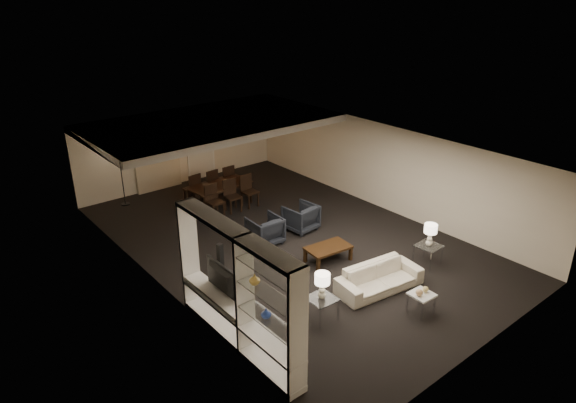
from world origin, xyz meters
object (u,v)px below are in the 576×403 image
at_px(floor_lamp, 122,176).
at_px(side_table_right, 428,255).
at_px(coffee_table, 328,254).
at_px(vase_blue, 266,313).
at_px(chair_nm, 233,196).
at_px(chair_nr, 250,191).
at_px(table_lamp_right, 430,235).
at_px(marble_table, 421,303).
at_px(dining_table, 221,194).
at_px(chair_fl, 192,188).
at_px(side_table_left, 321,309).
at_px(chair_fr, 226,179).
at_px(floor_speaker, 221,265).
at_px(chair_fm, 209,184).
at_px(table_lamp_left, 322,286).
at_px(armchair_left, 265,230).
at_px(pendant_light, 221,137).
at_px(chair_nl, 215,201).
at_px(sofa, 379,278).
at_px(vase_amber, 255,279).
at_px(armchair_right, 301,217).
at_px(television, 218,280).

bearing_deg(floor_lamp, side_table_right, -62.92).
xyz_separation_m(coffee_table, side_table_right, (1.70, -1.60, 0.06)).
xyz_separation_m(vase_blue, chair_nm, (3.26, 5.90, -0.67)).
height_order(chair_nr, floor_lamp, floor_lamp).
relative_size(table_lamp_right, marble_table, 1.24).
xyz_separation_m(dining_table, chair_fl, (-0.60, 0.65, 0.15)).
xyz_separation_m(table_lamp_right, chair_nr, (-1.23, 5.45, -0.30)).
height_order(side_table_left, floor_lamp, floor_lamp).
xyz_separation_m(chair_fr, floor_lamp, (-2.83, 1.19, 0.43)).
distance_m(coffee_table, floor_speaker, 2.67).
bearing_deg(chair_nr, chair_fm, 113.26).
xyz_separation_m(side_table_right, table_lamp_left, (-3.40, 0.00, 0.52)).
relative_size(armchair_left, table_lamp_left, 1.44).
xyz_separation_m(pendant_light, chair_nl, (-0.95, -1.06, -1.45)).
bearing_deg(floor_speaker, floor_lamp, 79.41).
bearing_deg(floor_lamp, sofa, -73.45).
bearing_deg(chair_nm, armchair_left, -96.49).
bearing_deg(sofa, chair_nl, 105.60).
distance_m(sofa, side_table_left, 1.70).
bearing_deg(armchair_left, sofa, 103.10).
relative_size(side_table_right, vase_amber, 2.83).
relative_size(coffee_table, chair_nl, 1.12).
distance_m(side_table_left, marble_table, 2.03).
height_order(table_lamp_left, floor_lamp, floor_lamp).
height_order(sofa, armchair_left, armchair_left).
bearing_deg(side_table_left, armchair_right, 55.12).
bearing_deg(side_table_right, chair_nm, 108.56).
height_order(coffee_table, chair_nm, chair_nm).
bearing_deg(vase_amber, armchair_right, 40.88).
bearing_deg(table_lamp_right, chair_nr, 102.72).
height_order(armchair_left, chair_nr, chair_nr).
bearing_deg(marble_table, side_table_left, 147.09).
height_order(marble_table, chair_fl, chair_fl).
height_order(armchair_right, television, television).
distance_m(side_table_left, chair_nl, 5.54).
bearing_deg(table_lamp_right, sofa, 180.00).
bearing_deg(dining_table, chair_fr, 43.85).
xyz_separation_m(sofa, armchair_right, (0.60, 3.30, 0.08)).
height_order(sofa, table_lamp_left, table_lamp_left).
distance_m(chair_nr, floor_lamp, 3.79).
bearing_deg(sofa, armchair_right, 87.66).
xyz_separation_m(television, chair_nr, (3.83, 4.37, -0.57)).
bearing_deg(armchair_right, floor_speaker, 12.24).
xyz_separation_m(vase_amber, chair_nm, (3.26, 5.60, -1.18)).
height_order(sofa, armchair_right, armchair_right).
height_order(marble_table, chair_nm, chair_nm).
xyz_separation_m(armchair_right, chair_fr, (-0.13, 3.45, 0.11)).
relative_size(pendant_light, chair_nm, 0.55).
relative_size(vase_amber, chair_fl, 0.20).
distance_m(table_lamp_left, chair_nl, 5.54).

